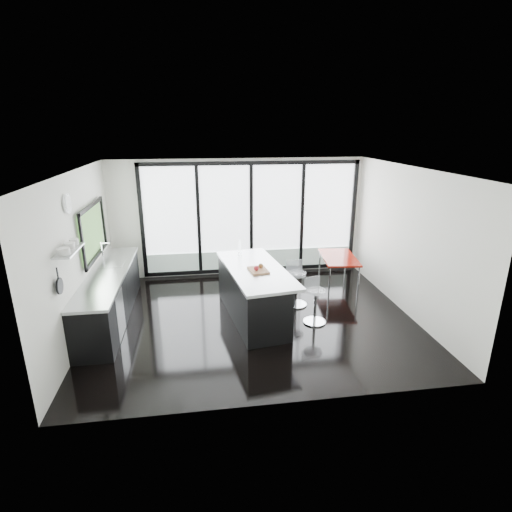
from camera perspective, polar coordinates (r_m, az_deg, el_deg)
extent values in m
cube|color=black|center=(7.73, -0.41, -8.85)|extent=(6.00, 5.00, 0.00)
cube|color=white|center=(6.93, -0.47, 12.26)|extent=(6.00, 5.00, 0.00)
cube|color=silver|center=(9.61, -2.51, 5.44)|extent=(6.00, 0.00, 2.80)
cube|color=white|center=(9.61, -0.71, 5.46)|extent=(5.00, 0.02, 2.50)
cube|color=gray|center=(9.85, -0.65, -0.44)|extent=(5.00, 0.02, 0.44)
cube|color=black|center=(9.49, -8.20, 5.11)|extent=(0.08, 0.04, 2.50)
cube|color=black|center=(9.58, -0.67, 5.41)|extent=(0.08, 0.04, 2.50)
cube|color=black|center=(9.82, 6.61, 5.61)|extent=(0.08, 0.04, 2.50)
cube|color=silver|center=(4.91, 3.64, -7.37)|extent=(6.00, 0.00, 2.80)
cube|color=silver|center=(7.43, -24.00, 0.04)|extent=(0.00, 5.00, 2.80)
cube|color=#507E3F|center=(8.21, -22.41, 3.30)|extent=(0.02, 1.60, 0.90)
cube|color=#AAADAF|center=(6.52, -25.16, 0.72)|extent=(0.25, 0.80, 0.03)
cylinder|color=white|center=(6.93, -25.38, 6.77)|extent=(0.04, 0.30, 0.30)
cylinder|color=black|center=(6.30, -26.26, -3.87)|extent=(0.03, 0.24, 0.24)
cube|color=silver|center=(8.16, 20.92, 1.94)|extent=(0.00, 5.00, 2.80)
cube|color=black|center=(8.04, -20.17, -5.53)|extent=(0.65, 3.20, 0.87)
cube|color=#AAADAF|center=(7.88, -20.53, -2.45)|extent=(0.69, 3.24, 0.05)
cube|color=#AAADAF|center=(8.34, -19.87, -1.26)|extent=(0.45, 0.48, 0.06)
cylinder|color=silver|center=(8.30, -21.06, 0.29)|extent=(0.02, 0.02, 0.44)
cube|color=#AAADAF|center=(7.31, -18.84, -7.90)|extent=(0.03, 0.60, 0.80)
cube|color=black|center=(7.61, -0.64, -5.46)|extent=(1.12, 2.43, 0.92)
cube|color=#AAADAF|center=(7.45, -0.03, -1.94)|extent=(1.34, 2.52, 0.05)
cube|color=tan|center=(7.30, 0.33, -2.04)|extent=(0.38, 0.47, 0.03)
sphere|color=maroon|center=(7.21, 0.05, -1.75)|extent=(0.11, 0.11, 0.10)
sphere|color=brown|center=(7.34, 0.69, -1.41)|extent=(0.10, 0.10, 0.09)
cylinder|color=silver|center=(8.10, -2.35, 1.01)|extent=(0.08, 0.08, 0.30)
cylinder|color=silver|center=(7.51, 8.45, -7.10)|extent=(0.52, 0.52, 0.67)
cylinder|color=silver|center=(8.16, 5.75, -4.69)|extent=(0.50, 0.50, 0.72)
cube|color=maroon|center=(9.33, 11.63, -2.09)|extent=(0.88, 1.36, 0.69)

